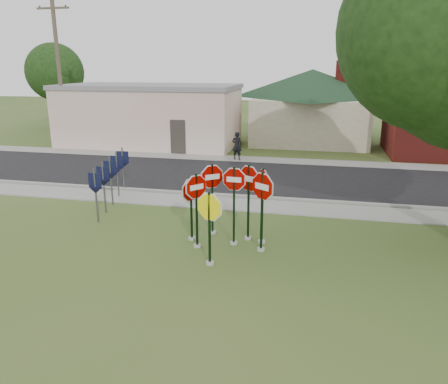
% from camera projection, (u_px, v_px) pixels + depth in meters
% --- Properties ---
extents(ground, '(120.00, 120.00, 0.00)m').
position_uv_depth(ground, '(216.00, 264.00, 12.54)').
color(ground, '#35501E').
rests_on(ground, ground).
extents(sidewalk_near, '(60.00, 1.60, 0.06)m').
position_uv_depth(sidewalk_near, '(247.00, 205.00, 17.69)').
color(sidewalk_near, gray).
rests_on(sidewalk_near, ground).
extents(road, '(60.00, 7.00, 0.04)m').
position_uv_depth(road, '(262.00, 178.00, 21.91)').
color(road, black).
rests_on(road, ground).
extents(sidewalk_far, '(60.00, 1.60, 0.06)m').
position_uv_depth(sidewalk_far, '(271.00, 160.00, 25.94)').
color(sidewalk_far, gray).
rests_on(sidewalk_far, ground).
extents(curb, '(60.00, 0.20, 0.14)m').
position_uv_depth(curb, '(251.00, 197.00, 18.62)').
color(curb, gray).
rests_on(curb, ground).
extents(stop_sign_center, '(1.00, 0.24, 2.63)m').
position_uv_depth(stop_sign_center, '(234.00, 195.00, 13.47)').
color(stop_sign_center, '#A09E95').
rests_on(stop_sign_center, ground).
extents(stop_sign_yellow, '(1.06, 0.35, 2.27)m').
position_uv_depth(stop_sign_yellow, '(209.00, 219.00, 12.15)').
color(stop_sign_yellow, '#A09E95').
rests_on(stop_sign_yellow, ground).
extents(stop_sign_left, '(0.68, 0.79, 2.47)m').
position_uv_depth(stop_sign_left, '(196.00, 201.00, 13.29)').
color(stop_sign_left, '#A09E95').
rests_on(stop_sign_left, ground).
extents(stop_sign_right, '(0.95, 0.67, 2.62)m').
position_uv_depth(stop_sign_right, '(262.00, 200.00, 12.99)').
color(stop_sign_right, '#A09E95').
rests_on(stop_sign_right, ground).
extents(stop_sign_back_right, '(0.99, 0.60, 2.63)m').
position_uv_depth(stop_sign_back_right, '(249.00, 191.00, 13.86)').
color(stop_sign_back_right, '#A09E95').
rests_on(stop_sign_back_right, ground).
extents(stop_sign_back_left, '(0.88, 0.65, 2.53)m').
position_uv_depth(stop_sign_back_left, '(212.00, 189.00, 14.37)').
color(stop_sign_back_left, '#A09E95').
rests_on(stop_sign_back_left, ground).
extents(stop_sign_far_right, '(0.50, 0.93, 2.57)m').
position_uv_depth(stop_sign_far_right, '(263.00, 195.00, 13.59)').
color(stop_sign_far_right, '#A09E95').
rests_on(stop_sign_far_right, ground).
extents(stop_sign_far_left, '(0.49, 0.92, 2.22)m').
position_uv_depth(stop_sign_far_left, '(191.00, 201.00, 13.92)').
color(stop_sign_far_left, '#A09E95').
rests_on(stop_sign_far_left, ground).
extents(route_sign_row, '(1.43, 4.63, 2.00)m').
position_uv_depth(route_sign_row, '(111.00, 176.00, 17.52)').
color(route_sign_row, '#59595E').
rests_on(route_sign_row, ground).
extents(building_stucco, '(12.20, 6.20, 4.20)m').
position_uv_depth(building_stucco, '(150.00, 114.00, 30.65)').
color(building_stucco, silver).
rests_on(building_stucco, ground).
extents(building_house, '(11.60, 11.60, 6.20)m').
position_uv_depth(building_house, '(312.00, 91.00, 31.74)').
color(building_house, beige).
rests_on(building_house, ground).
extents(utility_pole_near, '(2.20, 0.26, 9.50)m').
position_uv_depth(utility_pole_near, '(59.00, 73.00, 28.26)').
color(utility_pole_near, '#453B2E').
rests_on(utility_pole_near, ground).
extents(bg_tree_left, '(4.90, 4.90, 7.35)m').
position_uv_depth(bg_tree_left, '(55.00, 72.00, 37.76)').
color(bg_tree_left, black).
rests_on(bg_tree_left, ground).
extents(pedestrian, '(0.65, 0.47, 1.66)m').
position_uv_depth(pedestrian, '(237.00, 146.00, 25.87)').
color(pedestrian, black).
rests_on(pedestrian, sidewalk_far).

